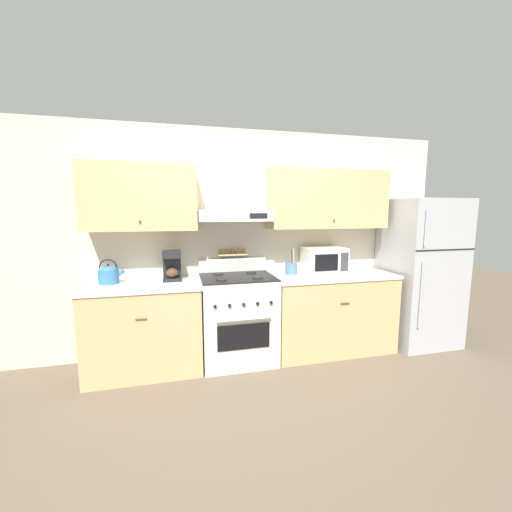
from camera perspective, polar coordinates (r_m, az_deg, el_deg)
The scene contains 10 objects.
ground_plane at distance 3.40m, azimuth -2.17°, elevation -20.60°, with size 16.00×16.00×0.00m, color brown.
wall_back at distance 3.62m, azimuth -3.26°, elevation 5.17°, with size 5.20×0.46×2.55m.
counter_left at distance 3.49m, azimuth -19.45°, elevation -12.08°, with size 1.13×0.67×0.91m.
counter_right at distance 3.87m, azimuth 13.33°, elevation -9.83°, with size 1.44×0.67×0.91m.
stove_range at distance 3.51m, azimuth -3.34°, elevation -11.18°, with size 0.78×0.68×1.10m.
refrigerator at distance 4.38m, azimuth 27.62°, elevation -2.61°, with size 0.79×0.75×1.78m.
tea_kettle at distance 3.48m, azimuth -25.20°, elevation -3.00°, with size 0.25×0.20×0.25m.
coffee_maker at distance 3.42m, azimuth -15.03°, elevation -1.67°, with size 0.19×0.20×0.31m.
microwave at distance 3.80m, azimuth 12.23°, elevation -0.72°, with size 0.47×0.37×0.30m.
utensil_crock at distance 3.63m, azimuth 6.41°, elevation -2.19°, with size 0.14×0.14×0.29m.
Camera 1 is at (-0.60, -2.93, 1.63)m, focal length 22.00 mm.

